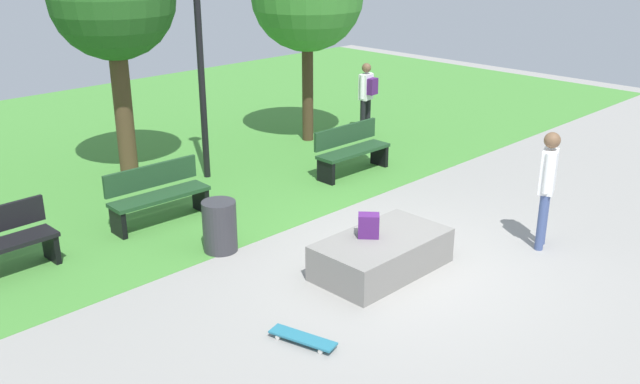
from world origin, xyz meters
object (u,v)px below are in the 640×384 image
at_px(concrete_ledge, 382,254).
at_px(skateboard_by_ledge, 303,338).
at_px(park_bench_near_path, 351,149).
at_px(park_bench_center_lawn, 157,193).
at_px(trash_bin, 220,226).
at_px(lamp_post, 198,24).
at_px(backpack_on_ledge, 369,226).
at_px(pedestrian_with_backpack, 367,92).
at_px(skater_performing_trick, 547,181).

bearing_deg(concrete_ledge, skateboard_by_ledge, -164.66).
bearing_deg(park_bench_near_path, park_bench_center_lawn, 172.46).
bearing_deg(skateboard_by_ledge, trash_bin, 72.34).
height_order(skateboard_by_ledge, lamp_post, lamp_post).
bearing_deg(park_bench_center_lawn, trash_bin, -88.24).
bearing_deg(trash_bin, backpack_on_ledge, -61.03).
relative_size(concrete_ledge, skateboard_by_ledge, 2.26).
bearing_deg(park_bench_center_lawn, lamp_post, 34.02).
bearing_deg(park_bench_center_lawn, backpack_on_ledge, -72.26).
bearing_deg(backpack_on_ledge, concrete_ledge, -5.38).
height_order(park_bench_center_lawn, lamp_post, lamp_post).
bearing_deg(trash_bin, skateboard_by_ledge, -107.66).
xyz_separation_m(concrete_ledge, park_bench_near_path, (2.69, 3.07, 0.24)).
xyz_separation_m(park_bench_near_path, pedestrian_with_backpack, (2.31, 1.67, 0.47)).
distance_m(park_bench_near_path, pedestrian_with_backpack, 2.89).
distance_m(skateboard_by_ledge, lamp_post, 6.56).
xyz_separation_m(park_bench_center_lawn, park_bench_near_path, (3.90, -0.52, 0.00)).
relative_size(backpack_on_ledge, lamp_post, 0.07).
xyz_separation_m(skater_performing_trick, skateboard_by_ledge, (-4.22, 0.59, -0.95)).
xyz_separation_m(backpack_on_ledge, park_bench_center_lawn, (-1.10, 3.43, -0.17)).
xyz_separation_m(skater_performing_trick, pedestrian_with_backpack, (2.77, 5.87, -0.07)).
relative_size(park_bench_near_path, pedestrian_with_backpack, 1.01).
bearing_deg(skateboard_by_ledge, backpack_on_ledge, 20.35).
distance_m(skateboard_by_ledge, park_bench_center_lawn, 4.22).
bearing_deg(trash_bin, skater_performing_trick, -43.13).
height_order(skater_performing_trick, park_bench_center_lawn, skater_performing_trick).
height_order(lamp_post, pedestrian_with_backpack, lamp_post).
relative_size(skateboard_by_ledge, pedestrian_with_backpack, 0.52).
bearing_deg(park_bench_near_path, skater_performing_trick, -96.21).
bearing_deg(backpack_on_ledge, park_bench_near_path, 94.36).
height_order(backpack_on_ledge, trash_bin, backpack_on_ledge).
height_order(park_bench_near_path, pedestrian_with_backpack, pedestrian_with_backpack).
distance_m(skater_performing_trick, trash_bin, 4.70).
bearing_deg(skater_performing_trick, concrete_ledge, 153.11).
bearing_deg(park_bench_center_lawn, pedestrian_with_backpack, 10.55).
relative_size(skater_performing_trick, lamp_post, 0.37).
distance_m(park_bench_center_lawn, trash_bin, 1.54).
bearing_deg(pedestrian_with_backpack, park_bench_near_path, -144.13).
bearing_deg(lamp_post, concrete_ledge, -97.28).
relative_size(backpack_on_ledge, skateboard_by_ledge, 0.39).
bearing_deg(skater_performing_trick, backpack_on_ledge, 151.31).
distance_m(skater_performing_trick, park_bench_near_path, 4.26).
distance_m(concrete_ledge, park_bench_near_path, 4.09).
relative_size(park_bench_center_lawn, lamp_post, 0.34).
distance_m(lamp_post, trash_bin, 4.09).
height_order(park_bench_center_lawn, pedestrian_with_backpack, pedestrian_with_backpack).
relative_size(lamp_post, trash_bin, 6.24).
xyz_separation_m(backpack_on_ledge, skateboard_by_ledge, (-1.88, -0.70, -0.59)).
bearing_deg(trash_bin, park_bench_center_lawn, 91.76).
bearing_deg(park_bench_near_path, trash_bin, -165.20).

